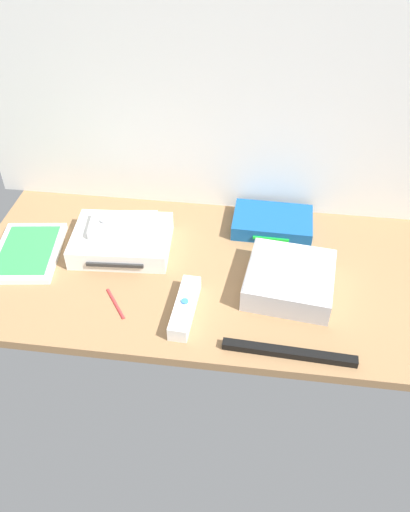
% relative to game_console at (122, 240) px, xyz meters
% --- Properties ---
extents(ground_plane, '(1.00, 0.48, 0.02)m').
position_rel_game_console_xyz_m(ground_plane, '(0.19, -0.05, -0.03)').
color(ground_plane, '#936D47').
rests_on(ground_plane, ground).
extents(back_wall, '(1.10, 0.01, 0.64)m').
position_rel_game_console_xyz_m(back_wall, '(0.19, 0.20, 0.30)').
color(back_wall, white).
rests_on(back_wall, ground).
extents(game_console, '(0.22, 0.18, 0.04)m').
position_rel_game_console_xyz_m(game_console, '(0.00, 0.00, 0.00)').
color(game_console, white).
rests_on(game_console, ground_plane).
extents(mini_computer, '(0.19, 0.19, 0.05)m').
position_rel_game_console_xyz_m(mini_computer, '(0.37, -0.08, 0.00)').
color(mini_computer, silver).
rests_on(mini_computer, ground_plane).
extents(game_case, '(0.16, 0.21, 0.02)m').
position_rel_game_console_xyz_m(game_case, '(-0.20, -0.05, -0.01)').
color(game_case, white).
rests_on(game_case, ground_plane).
extents(network_router, '(0.18, 0.13, 0.03)m').
position_rel_game_console_xyz_m(network_router, '(0.33, 0.12, -0.00)').
color(network_router, '#145193').
rests_on(network_router, ground_plane).
extents(remote_wand, '(0.04, 0.15, 0.03)m').
position_rel_game_console_xyz_m(remote_wand, '(0.17, -0.18, -0.01)').
color(remote_wand, white).
rests_on(remote_wand, ground_plane).
extents(remote_classic_pad, '(0.15, 0.10, 0.02)m').
position_rel_game_console_xyz_m(remote_classic_pad, '(0.00, 0.01, 0.03)').
color(remote_classic_pad, white).
rests_on(remote_classic_pad, game_console).
extents(sensor_bar, '(0.24, 0.03, 0.01)m').
position_rel_game_console_xyz_m(sensor_bar, '(0.37, -0.25, -0.01)').
color(sensor_bar, black).
rests_on(sensor_bar, ground_plane).
extents(stylus_pen, '(0.06, 0.08, 0.01)m').
position_rel_game_console_xyz_m(stylus_pen, '(0.03, -0.17, -0.02)').
color(stylus_pen, red).
rests_on(stylus_pen, ground_plane).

